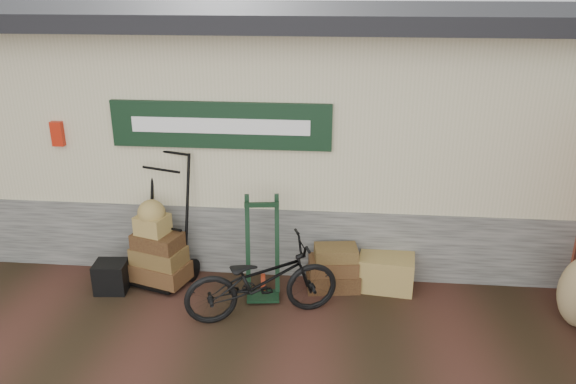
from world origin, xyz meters
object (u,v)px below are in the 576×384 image
object	(u,v)px
suitcase_stack	(333,267)
wicker_hamper	(386,272)
porter_trolley	(165,218)
bicycle	(262,276)
black_trunk	(111,277)
green_barrow	(262,248)

from	to	relation	value
suitcase_stack	wicker_hamper	size ratio (longest dim) A/B	0.97
porter_trolley	wicker_hamper	xyz separation A→B (m)	(2.70, 0.01, -0.61)
porter_trolley	bicycle	distance (m)	1.51
black_trunk	bicycle	size ratio (longest dim) A/B	0.22
wicker_hamper	porter_trolley	bearing A→B (deg)	-179.80
porter_trolley	green_barrow	size ratio (longest dim) A/B	1.34
green_barrow	suitcase_stack	world-z (taller)	green_barrow
porter_trolley	wicker_hamper	distance (m)	2.77
wicker_hamper	bicycle	bearing A→B (deg)	-152.33
wicker_hamper	black_trunk	size ratio (longest dim) A/B	1.74
suitcase_stack	wicker_hamper	world-z (taller)	suitcase_stack
wicker_hamper	bicycle	xyz separation A→B (m)	(-1.42, -0.74, 0.29)
porter_trolley	bicycle	bearing A→B (deg)	-11.85
porter_trolley	black_trunk	xyz separation A→B (m)	(-0.60, -0.37, -0.64)
porter_trolley	wicker_hamper	size ratio (longest dim) A/B	2.53
green_barrow	suitcase_stack	xyz separation A→B (m)	(0.83, 0.23, -0.34)
black_trunk	bicycle	world-z (taller)	bicycle
green_barrow	wicker_hamper	bearing A→B (deg)	3.59
porter_trolley	suitcase_stack	xyz separation A→B (m)	(2.06, -0.05, -0.55)
suitcase_stack	black_trunk	xyz separation A→B (m)	(-2.66, -0.32, -0.09)
green_barrow	wicker_hamper	xyz separation A→B (m)	(1.47, 0.29, -0.40)
porter_trolley	black_trunk	bearing A→B (deg)	-130.24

